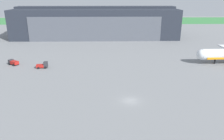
{
  "coord_description": "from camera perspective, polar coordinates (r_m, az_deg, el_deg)",
  "views": [
    {
      "loc": [
        -6.0,
        -52.51,
        26.95
      ],
      "look_at": [
        -4.45,
        14.23,
        3.67
      ],
      "focal_mm": 35.7,
      "sensor_mm": 36.0,
      "label": 1
    }
  ],
  "objects": [
    {
      "name": "ground_plane",
      "position": [
        59.32,
        4.66,
        -7.86
      ],
      "size": [
        440.0,
        440.0,
        0.0
      ],
      "primitive_type": "plane",
      "color": "slate"
    },
    {
      "name": "grass_field_strip",
      "position": [
        231.48,
        0.16,
        12.55
      ],
      "size": [
        440.0,
        56.0,
        0.08
      ],
      "primitive_type": "cube",
      "color": "#387E41",
      "rests_on": "ground_plane"
    },
    {
      "name": "maintenance_hangar",
      "position": [
        147.69,
        -4.08,
        12.16
      ],
      "size": [
        100.12,
        36.37,
        18.75
      ],
      "color": "#232833",
      "rests_on": "ground_plane"
    },
    {
      "name": "fuel_bowser",
      "position": [
        95.64,
        -23.95,
        1.82
      ],
      "size": [
        4.65,
        3.92,
        1.97
      ],
      "color": "#2D2D33",
      "rests_on": "ground_plane"
    },
    {
      "name": "ops_van",
      "position": [
        87.62,
        -17.27,
        1.18
      ],
      "size": [
        4.34,
        2.55,
        2.39
      ],
      "color": "#2D2D33",
      "rests_on": "ground_plane"
    }
  ]
}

